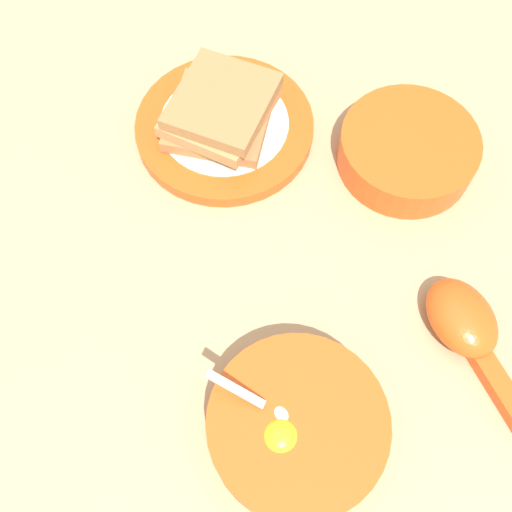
# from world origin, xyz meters

# --- Properties ---
(ground_plane) EXTENTS (3.00, 3.00, 0.00)m
(ground_plane) POSITION_xyz_m (0.00, 0.00, 0.00)
(ground_plane) COLOR tan
(egg_bowl) EXTENTS (0.15, 0.15, 0.07)m
(egg_bowl) POSITION_xyz_m (0.15, -0.05, 0.02)
(egg_bowl) COLOR #DB5119
(egg_bowl) RESTS_ON ground_plane
(toast_plate) EXTENTS (0.19, 0.19, 0.02)m
(toast_plate) POSITION_xyz_m (-0.15, 0.08, 0.01)
(toast_plate) COLOR #DB5119
(toast_plate) RESTS_ON ground_plane
(toast_sandwich) EXTENTS (0.15, 0.15, 0.04)m
(toast_sandwich) POSITION_xyz_m (-0.15, 0.08, 0.04)
(toast_sandwich) COLOR #9E7042
(toast_sandwich) RESTS_ON toast_plate
(soup_spoon) EXTENTS (0.16, 0.07, 0.04)m
(soup_spoon) POSITION_xyz_m (0.17, 0.12, 0.02)
(soup_spoon) COLOR #DB5119
(soup_spoon) RESTS_ON ground_plane
(congee_bowl) EXTENTS (0.14, 0.14, 0.04)m
(congee_bowl) POSITION_xyz_m (0.00, 0.21, 0.02)
(congee_bowl) COLOR #DB5119
(congee_bowl) RESTS_ON ground_plane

